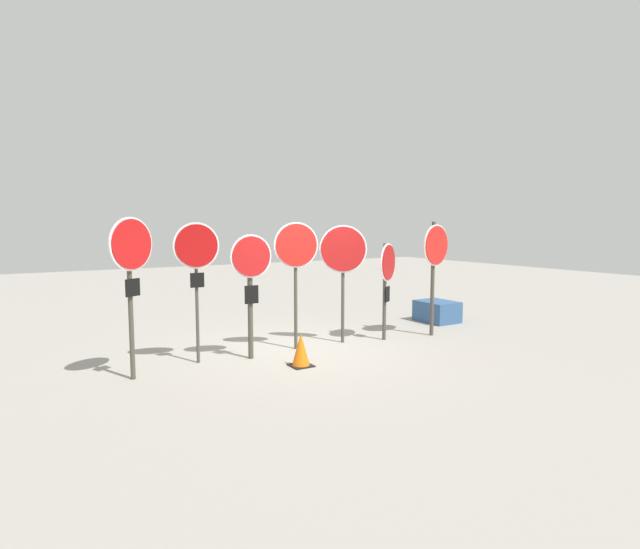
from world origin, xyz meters
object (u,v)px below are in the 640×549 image
(stop_sign_4, at_px, (343,257))
(stop_sign_6, at_px, (435,256))
(stop_sign_1, at_px, (197,257))
(stop_sign_2, at_px, (251,275))
(storage_crate, at_px, (437,311))
(stop_sign_5, at_px, (387,272))
(stop_sign_0, at_px, (131,263))
(stop_sign_3, at_px, (296,255))
(traffic_cone_0, at_px, (301,350))

(stop_sign_4, relative_size, stop_sign_6, 0.97)
(stop_sign_1, height_order, stop_sign_2, stop_sign_1)
(storage_crate, bearing_deg, stop_sign_5, -158.85)
(stop_sign_5, bearing_deg, stop_sign_6, -41.82)
(stop_sign_0, relative_size, stop_sign_2, 1.13)
(stop_sign_4, xyz_separation_m, stop_sign_6, (2.01, -0.45, -0.03))
(stop_sign_3, relative_size, storage_crate, 2.52)
(stop_sign_1, bearing_deg, stop_sign_6, -2.87)
(stop_sign_4, height_order, stop_sign_6, stop_sign_6)
(stop_sign_6, bearing_deg, stop_sign_1, 161.68)
(traffic_cone_0, xyz_separation_m, storage_crate, (4.69, 1.63, -0.02))
(stop_sign_4, xyz_separation_m, traffic_cone_0, (-1.51, -0.99, -1.45))
(stop_sign_6, bearing_deg, stop_sign_2, 163.36)
(stop_sign_0, bearing_deg, traffic_cone_0, -46.67)
(stop_sign_1, xyz_separation_m, stop_sign_2, (0.88, -0.21, -0.33))
(stop_sign_4, relative_size, stop_sign_5, 1.19)
(stop_sign_0, height_order, stop_sign_2, stop_sign_0)
(stop_sign_1, bearing_deg, stop_sign_3, 2.40)
(stop_sign_2, bearing_deg, stop_sign_3, 12.84)
(stop_sign_4, bearing_deg, stop_sign_0, -144.43)
(traffic_cone_0, bearing_deg, stop_sign_5, 17.34)
(stop_sign_3, distance_m, storage_crate, 4.52)
(stop_sign_5, xyz_separation_m, traffic_cone_0, (-2.42, -0.75, -1.12))
(stop_sign_4, bearing_deg, traffic_cone_0, -115.60)
(stop_sign_3, xyz_separation_m, stop_sign_6, (3.04, -0.48, -0.09))
(stop_sign_1, xyz_separation_m, stop_sign_5, (3.81, -0.29, -0.41))
(stop_sign_1, height_order, traffic_cone_0, stop_sign_1)
(stop_sign_2, relative_size, stop_sign_5, 1.10)
(stop_sign_1, relative_size, traffic_cone_0, 4.30)
(stop_sign_1, height_order, stop_sign_3, stop_sign_3)
(stop_sign_0, distance_m, stop_sign_3, 3.00)
(traffic_cone_0, bearing_deg, stop_sign_4, 33.41)
(traffic_cone_0, bearing_deg, stop_sign_2, 121.67)
(stop_sign_4, bearing_deg, stop_sign_2, -144.57)
(storage_crate, bearing_deg, stop_sign_6, -136.99)
(stop_sign_2, xyz_separation_m, stop_sign_5, (2.93, -0.08, -0.08))
(stop_sign_0, distance_m, stop_sign_1, 1.17)
(stop_sign_5, height_order, traffic_cone_0, stop_sign_5)
(stop_sign_0, xyz_separation_m, stop_sign_3, (2.98, 0.35, 0.00))
(stop_sign_2, bearing_deg, stop_sign_4, 6.48)
(stop_sign_5, xyz_separation_m, stop_sign_6, (1.10, -0.21, 0.30))
(stop_sign_1, relative_size, stop_sign_4, 1.02)
(traffic_cone_0, relative_size, storage_crate, 0.59)
(stop_sign_0, xyz_separation_m, stop_sign_5, (4.91, 0.08, -0.38))
(stop_sign_0, height_order, stop_sign_6, stop_sign_0)
(stop_sign_0, bearing_deg, stop_sign_5, -30.66)
(stop_sign_1, bearing_deg, stop_sign_4, 1.96)
(stop_sign_2, bearing_deg, traffic_cone_0, -56.29)
(stop_sign_6, distance_m, storage_crate, 2.15)
(stop_sign_2, bearing_deg, stop_sign_1, 168.63)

